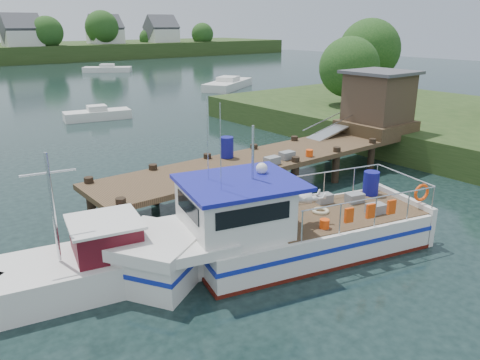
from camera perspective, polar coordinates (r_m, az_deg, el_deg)
ground_plane at (r=19.00m, az=-0.44°, el=-1.99°), size 160.00×160.00×0.00m
near_shore at (r=31.16m, az=26.06°, el=8.17°), size 16.00×30.00×7.76m
dock at (r=22.82m, az=12.64°, el=6.92°), size 16.60×3.00×4.78m
lobster_boat at (r=13.83m, az=4.06°, el=-6.23°), size 10.07×4.91×4.86m
work_boat at (r=13.10m, az=-19.20°, el=-10.16°), size 7.23×3.38×3.78m
moored_far at (r=71.88m, az=-15.87°, el=12.89°), size 6.82×5.61×1.14m
moored_b at (r=35.91m, az=-16.99°, el=7.67°), size 4.88×2.47×1.03m
moored_c at (r=51.35m, az=-1.45°, el=11.61°), size 8.25×6.51×1.26m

